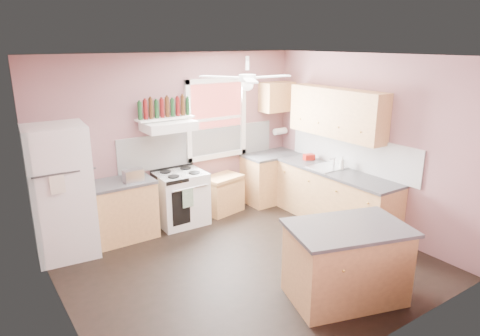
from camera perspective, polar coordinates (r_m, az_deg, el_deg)
floor at (r=5.88m, az=0.86°, el=-12.63°), size 4.50×4.50×0.00m
ceiling at (r=5.13m, az=1.00°, el=14.70°), size 4.50×4.50×0.00m
wall_back at (r=7.05m, az=-8.63°, el=3.97°), size 4.50×0.05×2.70m
wall_right at (r=6.87m, az=16.64°, el=3.14°), size 0.05×4.00×2.70m
wall_left at (r=4.51m, az=-23.52°, el=-4.56°), size 0.05×4.00×2.70m
backsplash_back at (r=7.25m, az=-5.23°, el=3.03°), size 2.90×0.03×0.55m
backsplash_right at (r=7.07m, az=14.45°, el=2.21°), size 0.03×2.60×0.55m
window_view at (r=7.31m, az=-3.25°, el=6.58°), size 1.00×0.02×1.20m
window_frame at (r=7.29m, az=-3.14°, el=6.55°), size 1.16×0.07×1.36m
refrigerator at (r=6.26m, az=-22.77°, el=-2.96°), size 0.84×0.82×1.83m
base_cabinet_left at (r=6.65m, az=-15.31°, el=-5.54°), size 0.90×0.60×0.86m
counter_left at (r=6.50m, az=-15.61°, el=-1.86°), size 0.92×0.62×0.04m
toaster at (r=6.40m, az=-14.04°, el=-0.99°), size 0.28×0.16×0.18m
stove at (r=6.98m, az=-7.88°, el=-4.00°), size 0.78×0.66×0.86m
range_hood at (r=6.65m, az=-9.47°, el=5.56°), size 0.78×0.50×0.14m
bottle_shelf at (r=6.74m, az=-9.95°, el=6.54°), size 0.90×0.26×0.03m
cart at (r=7.41m, az=-2.33°, el=-3.49°), size 0.72×0.55×0.65m
base_cabinet_corner at (r=7.92m, az=4.15°, el=-1.36°), size 1.00×0.60×0.86m
base_cabinet_right at (r=7.09m, az=12.48°, el=-3.94°), size 0.60×2.20×0.86m
counter_corner at (r=7.80m, az=4.22°, el=1.79°), size 1.02×0.62×0.04m
counter_right at (r=6.94m, az=12.66°, el=-0.47°), size 0.62×2.22×0.04m
sink at (r=7.06m, az=11.49°, el=0.03°), size 0.55×0.45×0.03m
faucet at (r=7.15m, az=12.43°, el=0.82°), size 0.03×0.03×0.14m
upper_cabinet_right at (r=6.97m, az=12.72°, el=7.21°), size 0.33×1.80×0.76m
upper_cabinet_corner at (r=7.83m, az=4.95°, el=9.44°), size 0.60×0.33×0.52m
paper_towel at (r=8.03m, az=5.36°, el=4.91°), size 0.26×0.12×0.12m
island at (r=5.13m, az=13.92°, el=-12.34°), size 1.42×1.12×0.86m
island_top at (r=4.93m, az=14.29°, el=-7.75°), size 1.51×1.21×0.04m
ceiling_fan_hub at (r=5.14m, az=0.98°, el=11.92°), size 0.20×0.20×0.08m
soap_bottle at (r=6.97m, az=13.43°, el=0.65°), size 0.11×0.11×0.21m
red_caddy at (r=7.45m, az=9.18°, el=1.46°), size 0.20×0.16×0.10m
wine_bottles at (r=6.72m, az=-10.01°, el=7.88°), size 0.86×0.06×0.31m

